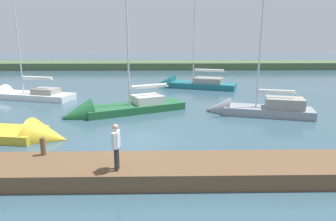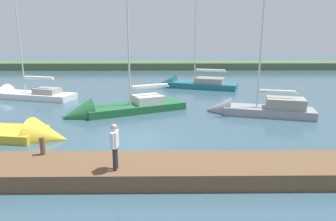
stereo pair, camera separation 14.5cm
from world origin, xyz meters
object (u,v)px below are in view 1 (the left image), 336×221
(sailboat_far_right, at_px, (115,111))
(person_on_dock, at_px, (116,143))
(mooring_post_near, at_px, (43,146))
(sailboat_behind_pier, at_px, (252,111))
(sailboat_inner_slip, at_px, (188,85))
(sailboat_mid_channel, at_px, (20,96))

(sailboat_far_right, relative_size, person_on_dock, 6.61)
(mooring_post_near, height_order, person_on_dock, person_on_dock)
(sailboat_far_right, bearing_deg, sailboat_behind_pier, 152.09)
(mooring_post_near, bearing_deg, sailboat_far_right, -98.76)
(sailboat_far_right, height_order, sailboat_inner_slip, sailboat_far_right)
(sailboat_mid_channel, bearing_deg, person_on_dock, 139.97)
(sailboat_mid_channel, distance_m, person_on_dock, 20.73)
(mooring_post_near, height_order, sailboat_inner_slip, sailboat_inner_slip)
(sailboat_far_right, relative_size, sailboat_mid_channel, 1.02)
(sailboat_far_right, distance_m, sailboat_mid_channel, 11.49)
(sailboat_inner_slip, bearing_deg, sailboat_far_right, 82.35)
(mooring_post_near, xyz_separation_m, sailboat_mid_channel, (8.25, -15.66, -0.86))
(sailboat_behind_pier, relative_size, sailboat_inner_slip, 0.81)
(sailboat_far_right, height_order, sailboat_behind_pier, sailboat_far_right)
(mooring_post_near, xyz_separation_m, sailboat_far_right, (-1.47, -9.54, -0.81))
(sailboat_behind_pier, bearing_deg, sailboat_mid_channel, -2.15)
(sailboat_inner_slip, bearing_deg, sailboat_behind_pier, 126.68)
(sailboat_mid_channel, bearing_deg, mooring_post_near, 133.86)
(sailboat_mid_channel, bearing_deg, sailboat_inner_slip, -143.70)
(person_on_dock, bearing_deg, sailboat_far_right, 103.49)
(sailboat_behind_pier, relative_size, person_on_dock, 5.05)
(sailboat_behind_pier, xyz_separation_m, sailboat_mid_channel, (19.76, -6.48, -0.10))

